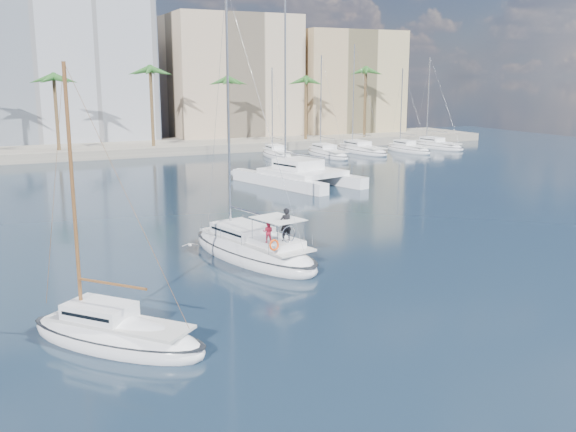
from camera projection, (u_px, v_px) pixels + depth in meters
name	position (u px, v px, depth m)	size (l,w,h in m)	color
ground	(290.00, 273.00, 34.99)	(160.00, 160.00, 0.00)	black
quay	(105.00, 149.00, 88.99)	(120.00, 14.00, 1.20)	gray
building_modern	(0.00, 51.00, 91.87)	(42.00, 16.00, 28.00)	silver
building_beige	(231.00, 80.00, 103.98)	(20.00, 14.00, 20.00)	tan
building_tan_right	(344.00, 85.00, 110.60)	(18.00, 12.00, 18.00)	tan
palm_centre	(105.00, 78.00, 83.38)	(3.60, 3.60, 12.30)	brown
palm_right	(335.00, 78.00, 97.30)	(3.60, 3.60, 12.30)	brown
main_sloop	(253.00, 250.00, 37.68)	(6.10, 11.51, 16.32)	white
small_sloop	(116.00, 335.00, 25.46)	(7.31, 7.80, 11.70)	white
catamaran	(299.00, 173.00, 63.51)	(9.87, 14.31, 18.85)	white
seagull	(190.00, 245.00, 39.04)	(1.01, 0.43, 0.19)	silver
moored_yacht_a	(277.00, 157.00, 84.88)	(2.72, 9.35, 11.90)	white
moored_yacht_b	(328.00, 157.00, 85.77)	(3.14, 10.78, 13.72)	white
moored_yacht_c	(362.00, 153.00, 90.20)	(3.55, 12.21, 15.54)	white
moored_yacht_d	(408.00, 152.00, 91.09)	(2.72, 9.35, 11.90)	white
moored_yacht_e	(436.00, 148.00, 95.52)	(3.14, 10.78, 13.72)	white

